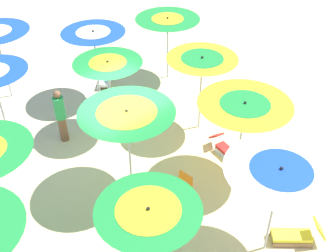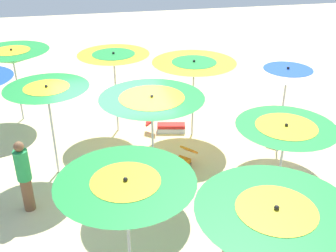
{
  "view_description": "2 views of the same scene",
  "coord_description": "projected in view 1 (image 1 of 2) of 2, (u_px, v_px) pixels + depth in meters",
  "views": [
    {
      "loc": [
        -5.01,
        -7.22,
        7.78
      ],
      "look_at": [
        0.73,
        -1.13,
        1.5
      ],
      "focal_mm": 45.25,
      "sensor_mm": 36.0,
      "label": 1
    },
    {
      "loc": [
        -8.18,
        0.48,
        5.71
      ],
      "look_at": [
        0.21,
        -1.32,
        1.3
      ],
      "focal_mm": 43.91,
      "sensor_mm": 36.0,
      "label": 2
    }
  ],
  "objects": [
    {
      "name": "lounger_2",
      "position": [
        106.0,
        77.0,
        14.93
      ],
      "size": [
        1.23,
        1.19,
        0.52
      ],
      "rotation": [
        0.0,
        0.0,
        3.9
      ],
      "color": "silver",
      "rests_on": "ground"
    },
    {
      "name": "beach_umbrella_7",
      "position": [
        149.0,
        216.0,
        7.62
      ],
      "size": [
        1.97,
        1.97,
        2.13
      ],
      "color": "#B2B2B7",
      "rests_on": "ground"
    },
    {
      "name": "beach_umbrella_11",
      "position": [
        280.0,
        177.0,
        8.07
      ],
      "size": [
        2.21,
        2.21,
        2.42
      ],
      "color": "#B2B2B7",
      "rests_on": "ground"
    },
    {
      "name": "beach_umbrella_6",
      "position": [
        127.0,
        118.0,
        9.68
      ],
      "size": [
        2.25,
        2.25,
        2.35
      ],
      "color": "#B2B2B7",
      "rests_on": "ground"
    },
    {
      "name": "lounger_5",
      "position": [
        296.0,
        235.0,
        9.39
      ],
      "size": [
        1.07,
        1.06,
        0.66
      ],
      "rotation": [
        0.0,
        0.0,
        8.65
      ],
      "color": "olive",
      "rests_on": "ground"
    },
    {
      "name": "beach_umbrella_8",
      "position": [
        168.0,
        24.0,
        14.13
      ],
      "size": [
        2.17,
        2.17,
        2.28
      ],
      "color": "#B2B2B7",
      "rests_on": "ground"
    },
    {
      "name": "beachgoer_0",
      "position": [
        61.0,
        115.0,
        11.91
      ],
      "size": [
        0.3,
        0.3,
        1.68
      ],
      "rotation": [
        0.0,
        0.0,
        4.23
      ],
      "color": "brown",
      "rests_on": "ground"
    },
    {
      "name": "beach_umbrella_10",
      "position": [
        244.0,
        110.0,
        10.1
      ],
      "size": [
        2.28,
        2.28,
        2.27
      ],
      "color": "#B2B2B7",
      "rests_on": "ground"
    },
    {
      "name": "beach_umbrella_4",
      "position": [
        94.0,
        38.0,
        13.03
      ],
      "size": [
        1.99,
        1.99,
        2.39
      ],
      "color": "#B2B2B7",
      "rests_on": "ground"
    },
    {
      "name": "lounger_0",
      "position": [
        163.0,
        183.0,
        10.71
      ],
      "size": [
        1.18,
        1.22,
        0.51
      ],
      "rotation": [
        0.0,
        0.0,
        8.61
      ],
      "color": "olive",
      "rests_on": "ground"
    },
    {
      "name": "beach_umbrella_9",
      "position": [
        202.0,
        63.0,
        11.62
      ],
      "size": [
        1.98,
        1.98,
        2.4
      ],
      "color": "#B2B2B7",
      "rests_on": "ground"
    },
    {
      "name": "ground",
      "position": [
        121.0,
        163.0,
        11.63
      ],
      "size": [
        38.82,
        38.82,
        0.04
      ],
      "primitive_type": "cube",
      "color": "beige"
    },
    {
      "name": "lounger_4",
      "position": [
        226.0,
        150.0,
        11.76
      ],
      "size": [
        0.54,
        1.2,
        0.53
      ],
      "rotation": [
        0.0,
        0.0,
        4.51
      ],
      "color": "silver",
      "rests_on": "ground"
    },
    {
      "name": "beach_umbrella_5",
      "position": [
        108.0,
        68.0,
        11.6
      ],
      "size": [
        1.92,
        1.92,
        2.33
      ],
      "color": "#B2B2B7",
      "rests_on": "ground"
    }
  ]
}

